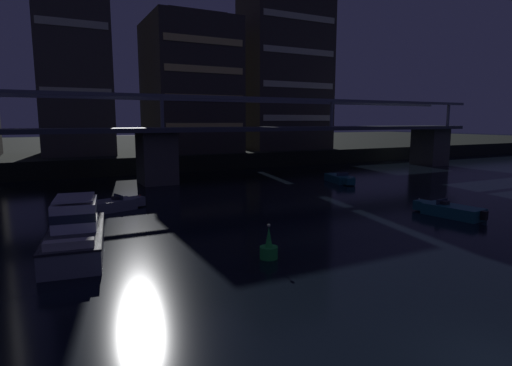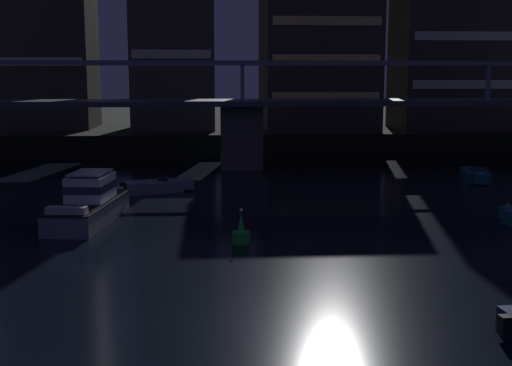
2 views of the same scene
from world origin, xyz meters
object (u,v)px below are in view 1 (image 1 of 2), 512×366
(cabin_cruiser_near_left, at_px, (76,231))
(channel_buoy, at_px, (269,249))
(tower_central, at_px, (190,86))
(speedboat_near_right, at_px, (111,205))
(river_bridge, at_px, (156,142))
(speedboat_far_left, at_px, (340,179))
(speedboat_mid_center, at_px, (450,211))
(tower_east_tall, at_px, (285,70))

(cabin_cruiser_near_left, bearing_deg, channel_buoy, -34.73)
(tower_central, height_order, speedboat_near_right, tower_central)
(cabin_cruiser_near_left, xyz_separation_m, channel_buoy, (8.34, -5.78, -0.57))
(speedboat_near_right, bearing_deg, cabin_cruiser_near_left, -107.87)
(tower_central, bearing_deg, channel_buoy, -103.44)
(river_bridge, height_order, speedboat_far_left, river_bridge)
(tower_central, bearing_deg, cabin_cruiser_near_left, -116.45)
(tower_central, bearing_deg, speedboat_near_right, -119.02)
(river_bridge, bearing_deg, speedboat_far_left, -25.35)
(tower_central, xyz_separation_m, channel_buoy, (-10.38, -43.43, -11.36))
(cabin_cruiser_near_left, distance_m, channel_buoy, 10.17)
(river_bridge, bearing_deg, speedboat_mid_center, -59.79)
(tower_east_tall, relative_size, channel_buoy, 14.51)
(speedboat_mid_center, bearing_deg, tower_central, 97.61)
(cabin_cruiser_near_left, distance_m, speedboat_far_left, 30.54)
(tower_east_tall, relative_size, cabin_cruiser_near_left, 2.73)
(speedboat_near_right, bearing_deg, tower_east_tall, 40.45)
(tower_central, xyz_separation_m, speedboat_mid_center, (5.51, -41.28, -11.42))
(cabin_cruiser_near_left, bearing_deg, speedboat_far_left, 25.23)
(tower_central, height_order, tower_east_tall, tower_east_tall)
(cabin_cruiser_near_left, xyz_separation_m, speedboat_mid_center, (24.24, -3.63, -0.64))
(tower_east_tall, xyz_separation_m, speedboat_far_left, (-6.56, -22.86, -14.40))
(speedboat_far_left, distance_m, channel_buoy, 26.93)
(cabin_cruiser_near_left, height_order, channel_buoy, cabin_cruiser_near_left)
(speedboat_far_left, bearing_deg, speedboat_mid_center, -101.50)
(speedboat_near_right, distance_m, speedboat_mid_center, 24.87)
(tower_east_tall, height_order, cabin_cruiser_near_left, tower_east_tall)
(speedboat_far_left, bearing_deg, channel_buoy, -135.72)
(speedboat_near_right, relative_size, speedboat_mid_center, 0.99)
(tower_east_tall, relative_size, speedboat_far_left, 4.89)
(river_bridge, distance_m, speedboat_near_right, 14.51)
(river_bridge, distance_m, speedboat_mid_center, 29.46)
(river_bridge, height_order, speedboat_near_right, river_bridge)
(speedboat_near_right, height_order, speedboat_far_left, same)
(river_bridge, bearing_deg, tower_east_tall, 30.15)
(speedboat_near_right, height_order, channel_buoy, channel_buoy)
(channel_buoy, bearing_deg, speedboat_mid_center, 7.71)
(river_bridge, distance_m, tower_east_tall, 30.29)
(speedboat_near_right, xyz_separation_m, channel_buoy, (5.35, -15.08, 0.06))
(tower_central, bearing_deg, river_bridge, -119.71)
(speedboat_far_left, bearing_deg, river_bridge, 154.65)
(tower_central, xyz_separation_m, speedboat_near_right, (-15.73, -28.35, -11.42))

